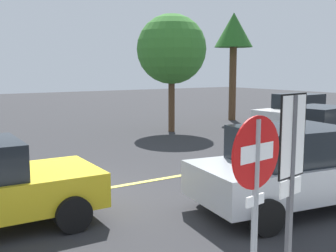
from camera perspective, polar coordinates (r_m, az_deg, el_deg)
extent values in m
plane|color=#2D2D30|center=(9.66, -14.18, -9.25)|extent=(80.00, 80.00, 0.00)
cube|color=#E0D14C|center=(10.96, 0.89, -6.93)|extent=(28.00, 0.16, 0.01)
cylinder|color=gray|center=(4.55, 11.70, -13.59)|extent=(0.07, 0.07, 2.30)
cylinder|color=red|center=(4.33, 11.99, -3.57)|extent=(0.76, 0.12, 0.76)
cube|color=white|center=(4.33, 11.99, -3.57)|extent=(0.53, 0.10, 0.18)
cube|color=white|center=(4.45, 11.81, -9.90)|extent=(0.28, 0.06, 0.11)
cube|color=#4C4C51|center=(5.24, 16.30, -9.72)|extent=(0.06, 0.06, 2.50)
cube|color=white|center=(5.06, 16.64, -1.31)|extent=(0.50, 0.11, 0.95)
cube|color=black|center=(5.06, 16.64, -1.31)|extent=(0.53, 0.11, 0.99)
cube|color=white|center=(5.19, 16.37, -8.03)|extent=(0.45, 0.10, 0.20)
cube|color=#B7BABF|center=(8.88, 17.36, -6.49)|extent=(4.60, 2.51, 0.67)
cube|color=black|center=(8.60, 16.46, -2.34)|extent=(2.32, 1.93, 0.67)
cylinder|color=black|center=(10.60, 19.97, -6.16)|extent=(0.67, 0.32, 0.64)
cylinder|color=black|center=(8.84, 5.92, -8.49)|extent=(0.67, 0.32, 0.64)
cylinder|color=black|center=(7.38, 13.33, -12.00)|extent=(0.67, 0.32, 0.64)
cube|color=black|center=(14.82, 20.09, -1.04)|extent=(4.18, 2.19, 0.62)
cube|color=black|center=(14.57, 19.82, 1.30)|extent=(2.09, 1.73, 0.62)
cylinder|color=black|center=(16.46, 19.78, -1.28)|extent=(0.66, 0.30, 0.64)
cylinder|color=black|center=(14.19, 14.30, -2.46)|extent=(0.66, 0.30, 0.64)
cylinder|color=black|center=(13.29, 20.34, -3.40)|extent=(0.66, 0.30, 0.64)
cylinder|color=black|center=(9.16, -16.48, -8.20)|extent=(0.65, 0.24, 0.64)
cylinder|color=black|center=(7.50, -12.80, -11.66)|extent=(0.65, 0.24, 0.64)
cube|color=white|center=(20.00, 16.98, 1.35)|extent=(4.20, 2.09, 0.66)
cube|color=black|center=(20.10, 17.39, 3.27)|extent=(2.07, 1.72, 0.66)
cylinder|color=black|center=(18.40, 16.71, -0.22)|extent=(0.66, 0.27, 0.64)
cylinder|color=black|center=(19.48, 12.44, 0.35)|extent=(0.66, 0.27, 0.64)
cylinder|color=black|center=(20.71, 21.18, 0.44)|extent=(0.66, 0.27, 0.64)
cylinder|color=black|center=(21.67, 17.14, 0.93)|extent=(0.66, 0.27, 0.64)
cylinder|color=#513823|center=(23.00, 8.80, 5.69)|extent=(0.38, 0.38, 3.93)
cone|color=#286023|center=(23.08, 8.96, 12.84)|extent=(2.04, 2.04, 1.82)
cylinder|color=#513823|center=(18.57, 0.49, 3.54)|extent=(0.28, 0.28, 2.80)
sphere|color=#387A2D|center=(18.53, 0.50, 10.46)|extent=(3.05, 3.05, 3.05)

